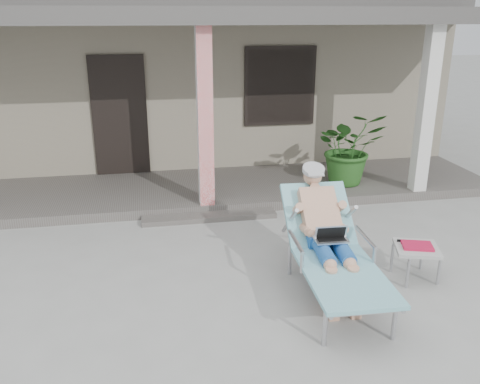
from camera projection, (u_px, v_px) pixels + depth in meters
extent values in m
plane|color=#9E9E99|center=(230.00, 279.00, 5.88)|extent=(60.00, 60.00, 0.00)
cube|color=gray|center=(182.00, 80.00, 11.41)|extent=(10.00, 5.00, 3.00)
cube|color=#474442|center=(179.00, 1.00, 10.86)|extent=(10.40, 5.40, 0.30)
cube|color=black|center=(120.00, 116.00, 8.94)|extent=(0.95, 0.06, 2.10)
cube|color=black|center=(280.00, 86.00, 9.28)|extent=(1.20, 0.06, 1.30)
cube|color=black|center=(280.00, 86.00, 9.28)|extent=(1.32, 0.05, 1.42)
cube|color=#605B56|center=(201.00, 190.00, 8.63)|extent=(10.00, 2.00, 0.15)
cube|color=red|center=(205.00, 119.00, 7.39)|extent=(0.22, 0.22, 2.61)
cube|color=silver|center=(426.00, 111.00, 7.99)|extent=(0.22, 0.22, 2.61)
cube|color=#474442|center=(196.00, 15.00, 7.70)|extent=(10.00, 2.30, 0.24)
cube|color=#605B56|center=(210.00, 217.00, 7.58)|extent=(2.00, 0.30, 0.07)
cylinder|color=#B7B7BC|center=(325.00, 327.00, 4.64)|extent=(0.05, 0.05, 0.40)
cylinder|color=#B7B7BC|center=(394.00, 321.00, 4.73)|extent=(0.05, 0.05, 0.40)
cylinder|color=#B7B7BC|center=(290.00, 259.00, 5.93)|extent=(0.05, 0.05, 0.40)
cylinder|color=#B7B7BC|center=(345.00, 255.00, 6.02)|extent=(0.05, 0.05, 0.40)
cube|color=#B7B7BC|center=(344.00, 277.00, 5.08)|extent=(0.72, 1.33, 0.03)
cube|color=#89CBD3|center=(344.00, 275.00, 5.07)|extent=(0.83, 1.38, 0.04)
cube|color=#B7B7BC|center=(318.00, 218.00, 5.89)|extent=(0.69, 0.65, 0.53)
cube|color=#89CBD3|center=(318.00, 215.00, 5.87)|extent=(0.80, 0.73, 0.60)
cylinder|color=#AEAEB1|center=(313.00, 169.00, 6.00)|extent=(0.27, 0.27, 0.14)
cube|color=silver|center=(331.00, 239.00, 5.44)|extent=(0.36, 0.26, 0.25)
cube|color=#AEADA9|center=(417.00, 248.00, 5.78)|extent=(0.60, 0.60, 0.04)
cylinder|color=#B7B7BC|center=(408.00, 273.00, 5.64)|extent=(0.03, 0.03, 0.36)
cylinder|color=#B7B7BC|center=(439.00, 270.00, 5.70)|extent=(0.03, 0.03, 0.36)
cylinder|color=#B7B7BC|center=(392.00, 258.00, 5.99)|extent=(0.03, 0.03, 0.36)
cylinder|color=#B7B7BC|center=(422.00, 255.00, 6.05)|extent=(0.03, 0.03, 0.36)
cube|color=#BF143B|center=(417.00, 246.00, 5.77)|extent=(0.39, 0.34, 0.03)
cube|color=black|center=(412.00, 242.00, 5.88)|extent=(0.32, 0.12, 0.03)
imported|color=#26591E|center=(349.00, 148.00, 8.55)|extent=(1.19, 1.06, 1.25)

